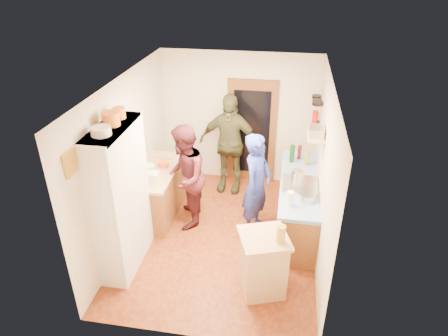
% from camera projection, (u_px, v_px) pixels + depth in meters
% --- Properties ---
extents(floor, '(3.00, 4.00, 0.02)m').
position_uv_depth(floor, '(222.00, 236.00, 6.64)').
color(floor, brown).
rests_on(floor, ground).
extents(ceiling, '(3.00, 4.00, 0.02)m').
position_uv_depth(ceiling, '(221.00, 82.00, 5.39)').
color(ceiling, silver).
rests_on(ceiling, ground).
extents(wall_back, '(3.00, 0.02, 2.60)m').
position_uv_depth(wall_back, '(239.00, 119.00, 7.76)').
color(wall_back, beige).
rests_on(wall_back, ground).
extents(wall_front, '(3.00, 0.02, 2.60)m').
position_uv_depth(wall_front, '(190.00, 255.00, 4.28)').
color(wall_front, beige).
rests_on(wall_front, ground).
extents(wall_left, '(0.02, 4.00, 2.60)m').
position_uv_depth(wall_left, '(127.00, 160.00, 6.24)').
color(wall_left, beige).
rests_on(wall_left, ground).
extents(wall_right, '(0.02, 4.00, 2.60)m').
position_uv_depth(wall_right, '(324.00, 175.00, 5.80)').
color(wall_right, beige).
rests_on(wall_right, ground).
extents(door_frame, '(0.95, 0.06, 2.10)m').
position_uv_depth(door_frame, '(252.00, 132.00, 7.81)').
color(door_frame, brown).
rests_on(door_frame, ground).
extents(door_glass, '(0.70, 0.02, 1.70)m').
position_uv_depth(door_glass, '(251.00, 133.00, 7.78)').
color(door_glass, black).
rests_on(door_glass, door_frame).
extents(hutch_body, '(0.40, 1.20, 2.20)m').
position_uv_depth(hutch_body, '(121.00, 199.00, 5.61)').
color(hutch_body, silver).
rests_on(hutch_body, ground).
extents(hutch_top_shelf, '(0.40, 1.14, 0.04)m').
position_uv_depth(hutch_top_shelf, '(111.00, 128.00, 5.09)').
color(hutch_top_shelf, silver).
rests_on(hutch_top_shelf, hutch_body).
extents(plate_stack, '(0.25, 0.25, 0.10)m').
position_uv_depth(plate_stack, '(101.00, 131.00, 4.83)').
color(plate_stack, white).
rests_on(plate_stack, hutch_top_shelf).
extents(orange_pot_a, '(0.22, 0.22, 0.18)m').
position_uv_depth(orange_pot_a, '(111.00, 119.00, 5.08)').
color(orange_pot_a, orange).
rests_on(orange_pot_a, hutch_top_shelf).
extents(orange_pot_b, '(0.17, 0.17, 0.15)m').
position_uv_depth(orange_pot_b, '(119.00, 113.00, 5.31)').
color(orange_pot_b, orange).
rests_on(orange_pot_b, hutch_top_shelf).
extents(left_counter_base, '(0.60, 1.40, 0.85)m').
position_uv_depth(left_counter_base, '(159.00, 194.00, 7.00)').
color(left_counter_base, '#965F29').
rests_on(left_counter_base, ground).
extents(left_counter_top, '(0.64, 1.44, 0.05)m').
position_uv_depth(left_counter_top, '(157.00, 171.00, 6.79)').
color(left_counter_top, tan).
rests_on(left_counter_top, left_counter_base).
extents(toaster, '(0.27, 0.19, 0.20)m').
position_uv_depth(toaster, '(151.00, 178.00, 6.34)').
color(toaster, white).
rests_on(toaster, left_counter_top).
extents(kettle, '(0.19, 0.19, 0.19)m').
position_uv_depth(kettle, '(150.00, 170.00, 6.58)').
color(kettle, white).
rests_on(kettle, left_counter_top).
extents(orange_bowl, '(0.20, 0.20, 0.08)m').
position_uv_depth(orange_bowl, '(164.00, 164.00, 6.87)').
color(orange_bowl, orange).
rests_on(orange_bowl, left_counter_top).
extents(chopping_board, '(0.32, 0.25, 0.02)m').
position_uv_depth(chopping_board, '(167.00, 156.00, 7.21)').
color(chopping_board, tan).
rests_on(chopping_board, left_counter_top).
extents(right_counter_base, '(0.60, 2.20, 0.84)m').
position_uv_depth(right_counter_base, '(297.00, 205.00, 6.70)').
color(right_counter_base, '#965F29').
rests_on(right_counter_base, ground).
extents(right_counter_top, '(0.62, 2.22, 0.06)m').
position_uv_depth(right_counter_top, '(300.00, 182.00, 6.48)').
color(right_counter_top, blue).
rests_on(right_counter_top, right_counter_base).
extents(hob, '(0.55, 0.58, 0.04)m').
position_uv_depth(hob, '(300.00, 184.00, 6.31)').
color(hob, silver).
rests_on(hob, right_counter_top).
extents(pot_on_hob, '(0.18, 0.18, 0.12)m').
position_uv_depth(pot_on_hob, '(297.00, 174.00, 6.45)').
color(pot_on_hob, silver).
rests_on(pot_on_hob, hob).
extents(bottle_a, '(0.10, 0.10, 0.32)m').
position_uv_depth(bottle_a, '(292.00, 154.00, 6.96)').
color(bottle_a, '#143F14').
rests_on(bottle_a, right_counter_top).
extents(bottle_b, '(0.07, 0.07, 0.27)m').
position_uv_depth(bottle_b, '(299.00, 152.00, 7.07)').
color(bottle_b, '#591419').
rests_on(bottle_b, right_counter_top).
extents(bottle_c, '(0.08, 0.08, 0.30)m').
position_uv_depth(bottle_c, '(307.00, 157.00, 6.86)').
color(bottle_c, olive).
rests_on(bottle_c, right_counter_top).
extents(paper_towel, '(0.12, 0.12, 0.23)m').
position_uv_depth(paper_towel, '(290.00, 199.00, 5.78)').
color(paper_towel, white).
rests_on(paper_towel, right_counter_top).
extents(mixing_bowl, '(0.29, 0.29, 0.11)m').
position_uv_depth(mixing_bowl, '(307.00, 196.00, 5.95)').
color(mixing_bowl, silver).
rests_on(mixing_bowl, right_counter_top).
extents(island_base, '(0.70, 0.70, 0.86)m').
position_uv_depth(island_base, '(263.00, 265.00, 5.40)').
color(island_base, tan).
rests_on(island_base, ground).
extents(island_top, '(0.79, 0.79, 0.05)m').
position_uv_depth(island_top, '(264.00, 238.00, 5.19)').
color(island_top, tan).
rests_on(island_top, island_base).
extents(cutting_board, '(0.42, 0.38, 0.02)m').
position_uv_depth(cutting_board, '(260.00, 236.00, 5.22)').
color(cutting_board, white).
rests_on(cutting_board, island_top).
extents(oil_jar, '(0.15, 0.15, 0.24)m').
position_uv_depth(oil_jar, '(281.00, 234.00, 5.04)').
color(oil_jar, '#AD9E2D').
rests_on(oil_jar, island_top).
extents(pan_rail, '(0.02, 0.65, 0.02)m').
position_uv_depth(pan_rail, '(322.00, 93.00, 6.77)').
color(pan_rail, silver).
rests_on(pan_rail, wall_right).
extents(pan_hang_a, '(0.18, 0.18, 0.05)m').
position_uv_depth(pan_hang_a, '(318.00, 104.00, 6.69)').
color(pan_hang_a, black).
rests_on(pan_hang_a, pan_rail).
extents(pan_hang_b, '(0.16, 0.16, 0.05)m').
position_uv_depth(pan_hang_b, '(317.00, 101.00, 6.87)').
color(pan_hang_b, black).
rests_on(pan_hang_b, pan_rail).
extents(pan_hang_c, '(0.17, 0.17, 0.05)m').
position_uv_depth(pan_hang_c, '(317.00, 97.00, 7.04)').
color(pan_hang_c, black).
rests_on(pan_hang_c, pan_rail).
extents(wall_shelf, '(0.26, 0.42, 0.03)m').
position_uv_depth(wall_shelf, '(316.00, 137.00, 6.02)').
color(wall_shelf, tan).
rests_on(wall_shelf, wall_right).
extents(radio, '(0.23, 0.31, 0.15)m').
position_uv_depth(radio, '(317.00, 132.00, 5.97)').
color(radio, silver).
rests_on(radio, wall_shelf).
extents(ext_bracket, '(0.06, 0.10, 0.04)m').
position_uv_depth(ext_bracket, '(318.00, 122.00, 7.20)').
color(ext_bracket, black).
rests_on(ext_bracket, wall_right).
extents(fire_extinguisher, '(0.11, 0.11, 0.32)m').
position_uv_depth(fire_extinguisher, '(315.00, 119.00, 7.19)').
color(fire_extinguisher, red).
rests_on(fire_extinguisher, wall_right).
extents(picture_frame, '(0.03, 0.25, 0.30)m').
position_uv_depth(picture_frame, '(70.00, 163.00, 4.53)').
color(picture_frame, gold).
rests_on(picture_frame, wall_left).
extents(person_hob, '(0.61, 0.74, 1.75)m').
position_uv_depth(person_hob, '(258.00, 186.00, 6.36)').
color(person_hob, '#24349D').
rests_on(person_hob, ground).
extents(person_left, '(0.82, 0.98, 1.80)m').
position_uv_depth(person_left, '(187.00, 176.00, 6.58)').
color(person_left, '#441820').
rests_on(person_left, ground).
extents(person_back, '(1.18, 0.57, 1.95)m').
position_uv_depth(person_back, '(230.00, 144.00, 7.51)').
color(person_back, '#3B3E23').
rests_on(person_back, ground).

